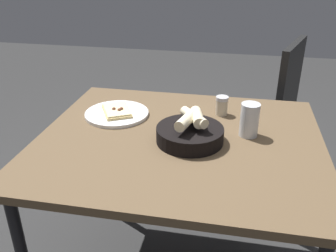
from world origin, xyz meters
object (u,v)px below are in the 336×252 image
at_px(bread_basket, 191,132).
at_px(beer_glass, 249,121).
at_px(dining_table, 179,152).
at_px(chair_near, 266,109).
at_px(pizza_plate, 117,113).
at_px(pepper_shaker, 222,107).

xyz_separation_m(bread_basket, beer_glass, (0.21, 0.09, 0.02)).
relative_size(dining_table, chair_near, 1.15).
bearing_deg(chair_near, dining_table, -114.29).
relative_size(pizza_plate, pepper_shaker, 3.30).
xyz_separation_m(beer_glass, chair_near, (0.12, 0.76, -0.27)).
bearing_deg(bread_basket, dining_table, 153.99).
bearing_deg(dining_table, pepper_shaker, 59.93).
distance_m(pizza_plate, bread_basket, 0.38).
bearing_deg(beer_glass, pepper_shaker, 122.93).
bearing_deg(chair_near, pizza_plate, -134.51).
bearing_deg(pizza_plate, bread_basket, -26.94).
bearing_deg(pizza_plate, dining_table, -27.08).
height_order(pepper_shaker, chair_near, chair_near).
height_order(bread_basket, beer_glass, beer_glass).
height_order(dining_table, pepper_shaker, pepper_shaker).
xyz_separation_m(dining_table, beer_glass, (0.25, 0.07, 0.12)).
relative_size(dining_table, bread_basket, 4.30).
height_order(bread_basket, pepper_shaker, bread_basket).
relative_size(dining_table, beer_glass, 8.25).
bearing_deg(beer_glass, bread_basket, -156.22).
distance_m(bread_basket, pepper_shaker, 0.28).
height_order(pizza_plate, pepper_shaker, pepper_shaker).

